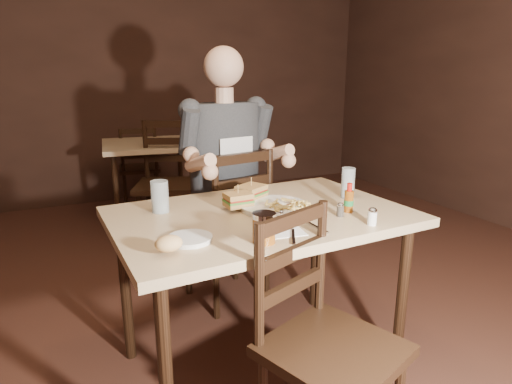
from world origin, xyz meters
name	(u,v)px	position (x,y,z in m)	size (l,w,h in m)	color
room_shell	(266,61)	(0.00, 0.00, 1.40)	(7.00, 7.00, 7.00)	black
main_table	(261,228)	(0.10, 0.24, 0.69)	(1.30, 0.89, 0.77)	tan
bg_table	(150,152)	(0.10, 2.50, 0.68)	(0.88, 0.88, 0.77)	tan
chair_far	(226,225)	(0.20, 0.91, 0.48)	(0.44, 0.48, 0.95)	black
chair_near	(333,350)	(0.09, -0.35, 0.45)	(0.42, 0.46, 0.90)	black
bg_chair_far	(140,168)	(0.10, 3.05, 0.43)	(0.40, 0.43, 0.86)	black
bg_chair_near	(166,185)	(0.10, 1.95, 0.50)	(0.46, 0.51, 1.00)	black
diner	(229,140)	(0.21, 0.86, 1.00)	(0.59, 0.46, 1.02)	#34363A
dinner_plate	(273,207)	(0.17, 0.26, 0.78)	(0.30, 0.30, 0.02)	white
sandwich_left	(238,195)	(0.03, 0.32, 0.84)	(0.11, 0.10, 0.10)	tan
sandwich_right	(251,187)	(0.14, 0.42, 0.84)	(0.13, 0.11, 0.11)	tan
fries_pile	(289,204)	(0.22, 0.20, 0.81)	(0.24, 0.17, 0.04)	#E0BD60
ketchup_dollop	(290,205)	(0.23, 0.21, 0.79)	(0.04, 0.04, 0.01)	maroon
glass_left	(160,196)	(-0.30, 0.44, 0.84)	(0.08, 0.08, 0.14)	silver
glass_right	(348,183)	(0.59, 0.27, 0.84)	(0.07, 0.07, 0.15)	silver
hot_sauce	(349,198)	(0.45, 0.08, 0.84)	(0.04, 0.04, 0.13)	brown
salt_shaker	(372,217)	(0.43, -0.10, 0.80)	(0.04, 0.04, 0.07)	white
pepper_shaker	(340,210)	(0.38, 0.04, 0.80)	(0.03, 0.03, 0.06)	#38332D
syrup_dispenser	(264,228)	(-0.05, -0.08, 0.83)	(0.09, 0.09, 0.11)	brown
napkin	(285,231)	(0.08, -0.02, 0.77)	(0.14, 0.13, 0.00)	white
knife	(313,225)	(0.21, -0.01, 0.78)	(0.01, 0.20, 0.00)	silver
fork	(293,236)	(0.07, -0.09, 0.78)	(0.01, 0.15, 0.00)	silver
side_plate	(190,240)	(-0.28, 0.05, 0.78)	(0.16, 0.16, 0.01)	white
bread_roll	(169,243)	(-0.38, -0.04, 0.81)	(0.09, 0.08, 0.06)	tan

